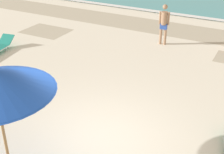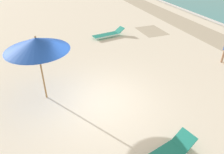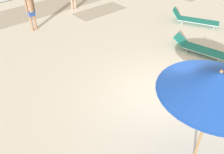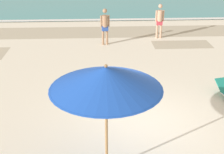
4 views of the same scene
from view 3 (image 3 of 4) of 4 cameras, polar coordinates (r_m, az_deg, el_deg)
name	(u,v)px [view 3 (image 3 of 4)]	position (r m, az deg, el deg)	size (l,w,h in m)	color
ground_plane	(164,102)	(8.04, 11.72, -5.52)	(60.00, 60.00, 0.16)	silver
beach_umbrella	(218,83)	(5.15, 23.02, -1.26)	(2.31, 2.31, 2.61)	#9E7547
sun_lounger_beside_umbrella	(194,19)	(13.06, 18.25, 12.39)	(1.55, 2.26, 0.62)	#1E8475
sun_lounger_near_water_right	(199,48)	(10.58, 19.26, 6.26)	(1.08, 2.17, 0.49)	#1E8475
beachgoer_wading_adult	(31,9)	(12.06, -18.12, 14.48)	(0.45, 0.27, 1.76)	#A37A5B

